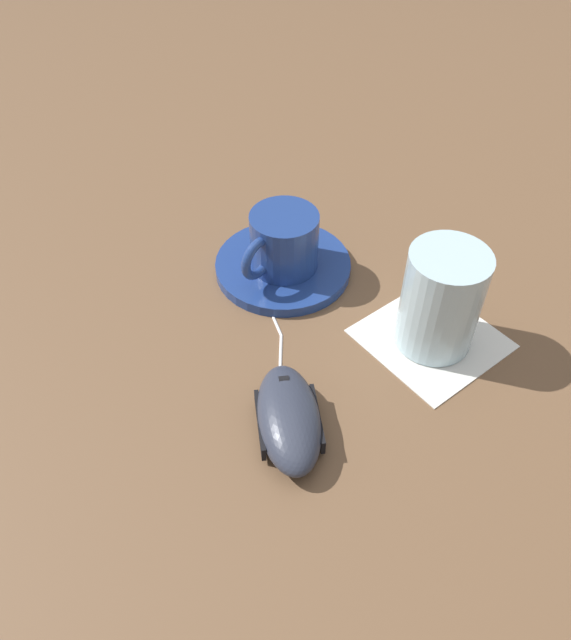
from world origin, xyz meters
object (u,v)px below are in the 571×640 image
saucer (283,266)px  computer_mouse (289,418)px  coffee_cup (283,242)px  drinking_glass (441,300)px

saucer → computer_mouse: size_ratio=1.19×
coffee_cup → saucer: bearing=-39.9°
saucer → drinking_glass: size_ratio=1.41×
drinking_glass → coffee_cup: bearing=18.4°
coffee_cup → computer_mouse: size_ratio=0.81×
drinking_glass → computer_mouse: bearing=88.9°
computer_mouse → drinking_glass: size_ratio=1.19×
saucer → drinking_glass: drinking_glass is taller
coffee_cup → drinking_glass: drinking_glass is taller
coffee_cup → computer_mouse: 0.21m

